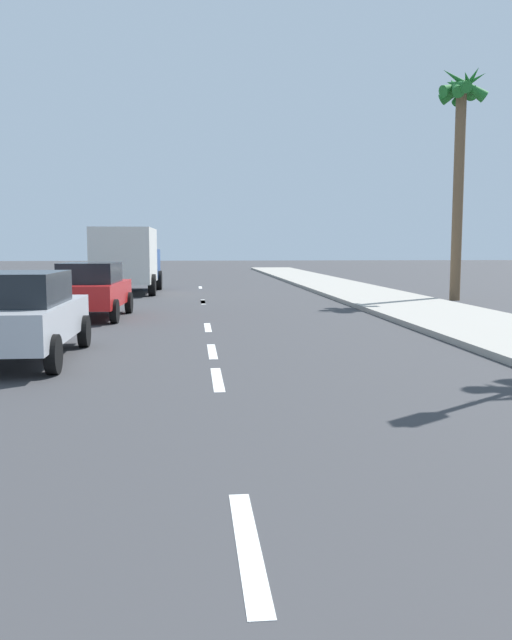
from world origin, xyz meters
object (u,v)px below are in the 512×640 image
object	(u,v)px
delivery_truck	(127,259)
parked_car_silver	(18,313)
palm_tree_far	(461,123)
parked_car_red	(92,289)

from	to	relation	value
delivery_truck	parked_car_silver	bearing A→B (deg)	-89.74
parked_car_silver	palm_tree_far	xyz separation A→B (m)	(12.93, 11.97, 5.68)
parked_car_red	delivery_truck	size ratio (longest dim) A/B	0.64
delivery_truck	palm_tree_far	world-z (taller)	palm_tree_far
palm_tree_far	parked_car_red	bearing A→B (deg)	-158.14
parked_car_silver	delivery_truck	bearing A→B (deg)	89.53
parked_car_silver	parked_car_red	size ratio (longest dim) A/B	1.05
delivery_truck	palm_tree_far	xyz separation A→B (m)	(12.71, -5.15, 5.02)
parked_car_silver	parked_car_red	distance (m)	6.88
parked_car_red	palm_tree_far	distance (m)	14.81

